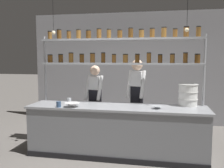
{
  "coord_description": "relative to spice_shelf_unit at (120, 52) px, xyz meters",
  "views": [
    {
      "loc": [
        0.79,
        -4.39,
        1.8
      ],
      "look_at": [
        -0.12,
        0.2,
        1.3
      ],
      "focal_mm": 40.0,
      "sensor_mm": 36.0,
      "label": 1
    }
  ],
  "objects": [
    {
      "name": "serving_cup_by_board",
      "position": [
        -0.99,
        -0.63,
        -0.92
      ],
      "size": [
        0.08,
        0.08,
        0.1
      ],
      "color": "#334C70",
      "rests_on": "prep_counter"
    },
    {
      "name": "prep_bowl_center_front",
      "position": [
        0.73,
        -0.42,
        -0.95
      ],
      "size": [
        0.17,
        0.17,
        0.05
      ],
      "color": "#B2B7BC",
      "rests_on": "prep_counter"
    },
    {
      "name": "container_stack",
      "position": [
        1.27,
        -0.05,
        -0.77
      ],
      "size": [
        0.35,
        0.35,
        0.4
      ],
      "color": "white",
      "rests_on": "prep_counter"
    },
    {
      "name": "back_wall",
      "position": [
        0.0,
        2.17,
        -0.39
      ],
      "size": [
        5.64,
        0.12,
        3.01
      ],
      "primitive_type": "cube",
      "color": "#939399",
      "rests_on": "ground_plane"
    },
    {
      "name": "ground_plane",
      "position": [
        0.0,
        -0.33,
        -1.89
      ],
      "size": [
        40.0,
        40.0,
        0.0
      ],
      "primitive_type": "plane",
      "color": "slate"
    },
    {
      "name": "chef_center",
      "position": [
        0.3,
        0.34,
        -0.87
      ],
      "size": [
        0.41,
        0.34,
        1.76
      ],
      "rotation": [
        0.0,
        0.0,
        -0.25
      ],
      "color": "black",
      "rests_on": "ground_plane"
    },
    {
      "name": "prep_bowl_near_left",
      "position": [
        -0.75,
        -0.57,
        -0.94
      ],
      "size": [
        0.28,
        0.28,
        0.08
      ],
      "color": "white",
      "rests_on": "prep_counter"
    },
    {
      "name": "pendant_light_row",
      "position": [
        0.0,
        -0.33,
        0.4
      ],
      "size": [
        2.45,
        0.07,
        0.74
      ],
      "color": "black"
    },
    {
      "name": "chef_left",
      "position": [
        -0.58,
        0.31,
        -0.96
      ],
      "size": [
        0.4,
        0.33,
        1.63
      ],
      "rotation": [
        0.0,
        0.0,
        -0.23
      ],
      "color": "black",
      "rests_on": "ground_plane"
    },
    {
      "name": "serving_cup_front",
      "position": [
        -0.94,
        -0.23,
        -0.92
      ],
      "size": [
        0.08,
        0.08,
        0.1
      ],
      "color": "#B2B7BC",
      "rests_on": "prep_counter"
    },
    {
      "name": "spice_shelf_unit",
      "position": [
        0.0,
        0.0,
        0.0
      ],
      "size": [
        3.13,
        0.28,
        2.35
      ],
      "color": "#999BA0",
      "rests_on": "ground_plane"
    },
    {
      "name": "prep_counter",
      "position": [
        0.0,
        -0.33,
        -1.43
      ],
      "size": [
        3.24,
        0.76,
        0.92
      ],
      "color": "gray",
      "rests_on": "ground_plane"
    }
  ]
}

